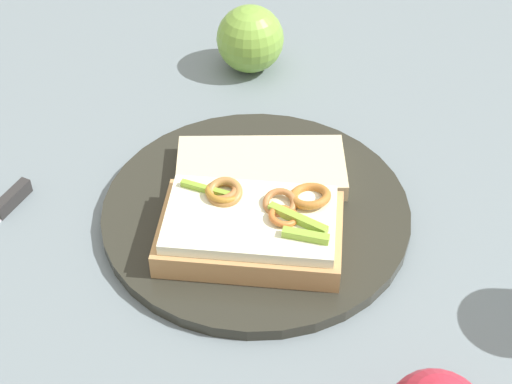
% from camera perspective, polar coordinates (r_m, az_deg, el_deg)
% --- Properties ---
extents(ground_plane, '(2.00, 2.00, 0.00)m').
position_cam_1_polar(ground_plane, '(0.77, 0.00, -1.79)').
color(ground_plane, slate).
rests_on(ground_plane, ground).
extents(plate, '(0.30, 0.30, 0.01)m').
position_cam_1_polar(plate, '(0.76, 0.00, -1.45)').
color(plate, '#2B2B22').
rests_on(plate, ground_plane).
extents(sandwich, '(0.17, 0.19, 0.05)m').
position_cam_1_polar(sandwich, '(0.71, -0.33, -2.59)').
color(sandwich, tan).
rests_on(sandwich, plate).
extents(bread_slice_side, '(0.13, 0.19, 0.02)m').
position_cam_1_polar(bread_slice_side, '(0.79, 0.37, 1.78)').
color(bread_slice_side, beige).
rests_on(bread_slice_side, plate).
extents(apple_2, '(0.11, 0.11, 0.08)m').
position_cam_1_polar(apple_2, '(0.95, -0.43, 11.08)').
color(apple_2, '#77A63C').
rests_on(apple_2, ground_plane).
extents(knife, '(0.09, 0.09, 0.02)m').
position_cam_1_polar(knife, '(0.81, -17.96, -1.18)').
color(knife, silver).
rests_on(knife, ground_plane).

